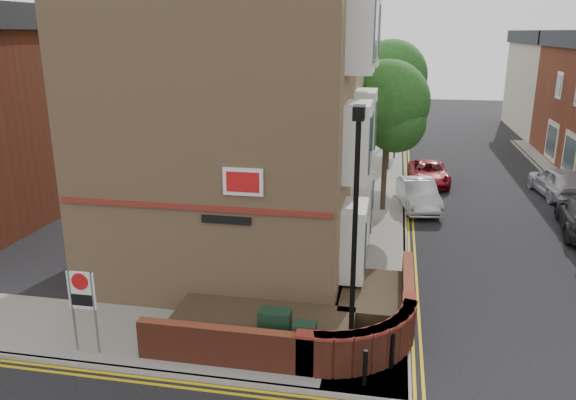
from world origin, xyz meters
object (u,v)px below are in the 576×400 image
at_px(zone_sign, 82,297).
at_px(silver_car_near, 418,194).
at_px(utility_cabinet_large, 275,332).
at_px(lamppost, 354,241).

height_order(zone_sign, silver_car_near, zone_sign).
bearing_deg(silver_car_near, utility_cabinet_large, -115.77).
distance_m(lamppost, silver_car_near, 13.97).
distance_m(utility_cabinet_large, zone_sign, 4.86).
xyz_separation_m(utility_cabinet_large, silver_car_near, (3.90, 13.46, -0.03)).
height_order(lamppost, zone_sign, lamppost).
distance_m(utility_cabinet_large, silver_car_near, 14.02).
relative_size(zone_sign, silver_car_near, 0.53).
height_order(lamppost, silver_car_near, lamppost).
relative_size(lamppost, utility_cabinet_large, 5.25).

